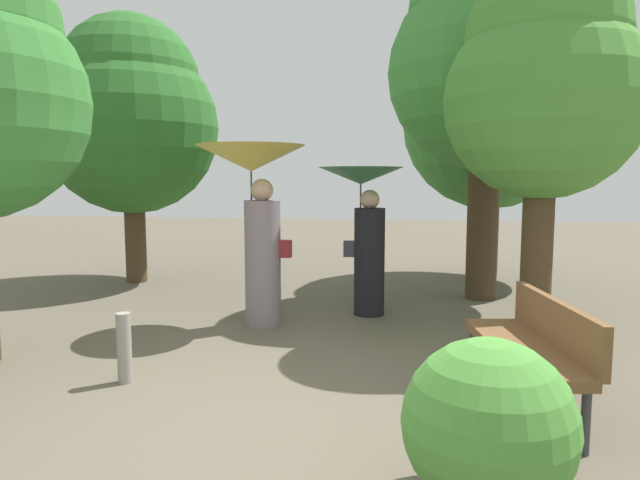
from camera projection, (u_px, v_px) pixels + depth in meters
name	position (u px, v px, depth m)	size (l,w,h in m)	color
ground_plane	(249.00, 425.00, 3.87)	(40.00, 40.00, 0.00)	brown
person_left	(255.00, 196.00, 6.39)	(1.25, 1.25, 2.09)	gray
person_right	(365.00, 215.00, 6.92)	(1.06, 1.06, 1.85)	black
park_bench	(533.00, 343.00, 4.06)	(0.71, 1.56, 0.83)	#38383D
tree_near_left	(131.00, 114.00, 9.01)	(2.79, 2.79, 4.33)	#4C3823
tree_near_right	(492.00, 107.00, 9.30)	(2.94, 2.94, 4.56)	brown
tree_mid_right	(544.00, 82.00, 6.00)	(2.13, 2.13, 4.07)	#4C3823
tree_far_back	(488.00, 52.00, 7.63)	(2.72, 2.72, 5.11)	#42301E
bush_path_left	(488.00, 425.00, 2.85)	(0.89, 0.89, 0.89)	#4C9338
path_marker_post	(124.00, 348.00, 4.65)	(0.12, 0.12, 0.59)	gray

